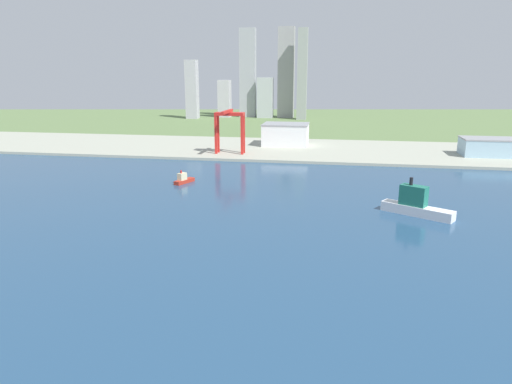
{
  "coord_description": "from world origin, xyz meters",
  "views": [
    {
      "loc": [
        48.0,
        26.34,
        75.85
      ],
      "look_at": [
        16.8,
        202.79,
        29.86
      ],
      "focal_mm": 32.58,
      "sensor_mm": 36.0,
      "label": 1
    }
  ],
  "objects": [
    {
      "name": "ground_plane",
      "position": [
        0.0,
        300.0,
        0.0
      ],
      "size": [
        2400.0,
        2400.0,
        0.0
      ],
      "primitive_type": "plane",
      "color": "#5C7645"
    },
    {
      "name": "water_bay",
      "position": [
        0.0,
        240.0,
        0.07
      ],
      "size": [
        840.0,
        360.0,
        0.15
      ],
      "primitive_type": "cube",
      "color": "navy",
      "rests_on": "ground"
    },
    {
      "name": "industrial_pier",
      "position": [
        0.0,
        490.0,
        1.25
      ],
      "size": [
        840.0,
        140.0,
        2.5
      ],
      "primitive_type": "cube",
      "color": "#9FA291",
      "rests_on": "ground"
    },
    {
      "name": "ferry_boat",
      "position": [
        91.63,
        282.09,
        6.04
      ],
      "size": [
        37.76,
        26.94,
        20.59
      ],
      "color": "white",
      "rests_on": "water_bay"
    },
    {
      "name": "tugboat_small",
      "position": [
        -58.3,
        332.68,
        2.89
      ],
      "size": [
        10.87,
        17.87,
        9.65
      ],
      "color": "#B22D1E",
      "rests_on": "water_bay"
    },
    {
      "name": "port_crane_red",
      "position": [
        -51.35,
        446.68,
        31.99
      ],
      "size": [
        27.18,
        37.18,
        40.87
      ],
      "color": "red",
      "rests_on": "industrial_pier"
    },
    {
      "name": "warehouse_main",
      "position": [
        -5.78,
        508.98,
        13.8
      ],
      "size": [
        46.86,
        38.29,
        22.55
      ],
      "color": "white",
      "rests_on": "industrial_pier"
    },
    {
      "name": "warehouse_annex",
      "position": [
        184.12,
        476.53,
        10.62
      ],
      "size": [
        48.33,
        30.92,
        16.2
      ],
      "color": "#99BCD1",
      "rests_on": "industrial_pier"
    },
    {
      "name": "distant_skyline",
      "position": [
        -89.62,
        835.81,
        62.98
      ],
      "size": [
        203.03,
        64.01,
        151.68
      ],
      "color": "#B0ADBA",
      "rests_on": "ground"
    }
  ]
}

